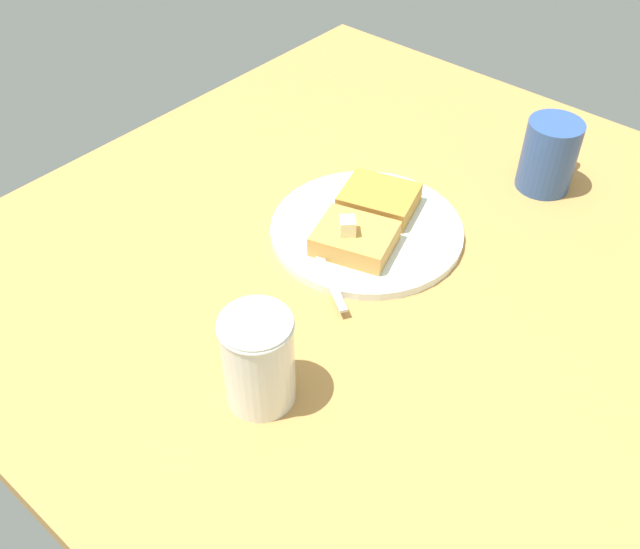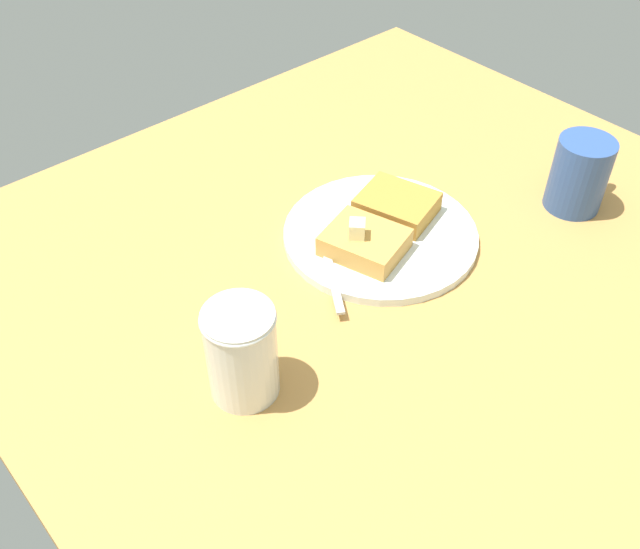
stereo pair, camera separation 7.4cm
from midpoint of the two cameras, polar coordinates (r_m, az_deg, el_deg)
table_surface at (r=83.66cm, az=9.24°, el=-0.15°), size 90.69×90.69×2.88cm
plate at (r=85.61cm, az=7.33°, el=3.10°), size 23.14×23.14×1.05cm
toast_slice_left at (r=81.63cm, az=6.19°, el=2.47°), size 9.55×10.53×2.53cm
toast_slice_middle at (r=87.50cm, az=8.59°, el=5.41°), size 9.55×10.53×2.53cm
butter_pat_primary at (r=79.82cm, az=5.64°, el=3.54°), size 2.64×2.64×1.97cm
fork at (r=81.00cm, az=3.20°, el=1.30°), size 9.84×14.25×0.36cm
syrup_jar at (r=66.12cm, az=-3.07°, el=-6.65°), size 6.91×6.91×10.21cm
coffee_mug at (r=94.61cm, az=22.26°, el=7.39°), size 9.92×6.91×9.35cm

